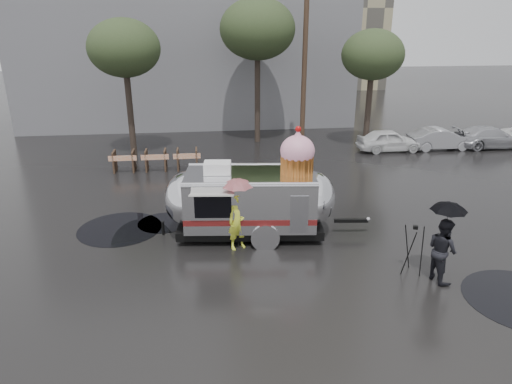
{
  "coord_description": "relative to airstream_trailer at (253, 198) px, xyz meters",
  "views": [
    {
      "loc": [
        -3.26,
        -11.56,
        6.79
      ],
      "look_at": [
        -1.59,
        2.37,
        1.52
      ],
      "focal_mm": 32.0,
      "sensor_mm": 36.0,
      "label": 1
    }
  ],
  "objects": [
    {
      "name": "tree_right",
      "position": [
        7.71,
        10.65,
        3.72
      ],
      "size": [
        3.36,
        3.36,
        6.42
      ],
      "color": "#382D26",
      "rests_on": "ground"
    },
    {
      "name": "grey_building",
      "position": [
        -2.29,
        21.65,
        5.17
      ],
      "size": [
        22.0,
        12.0,
        13.0
      ],
      "primitive_type": "cube",
      "color": "slate",
      "rests_on": "ground"
    },
    {
      "name": "tree_left",
      "position": [
        -5.29,
        10.65,
        4.15
      ],
      "size": [
        3.64,
        3.64,
        6.95
      ],
      "color": "#382D26",
      "rests_on": "ground"
    },
    {
      "name": "umbrella_black",
      "position": [
        4.84,
        -3.48,
        0.62
      ],
      "size": [
        1.17,
        1.17,
        2.35
      ],
      "color": "black",
      "rests_on": "ground"
    },
    {
      "name": "utility_pole",
      "position": [
        4.21,
        11.65,
        3.29
      ],
      "size": [
        1.6,
        0.28,
        9.0
      ],
      "color": "#473323",
      "rests_on": "ground"
    },
    {
      "name": "tripod",
      "position": [
        4.21,
        -3.05,
        -0.45
      ],
      "size": [
        0.61,
        0.59,
        1.49
      ],
      "rotation": [
        0.0,
        0.0,
        -0.34
      ],
      "color": "black",
      "rests_on": "ground"
    },
    {
      "name": "person_right",
      "position": [
        4.84,
        -3.48,
        -0.41
      ],
      "size": [
        0.66,
        0.96,
        1.84
      ],
      "primitive_type": "imported",
      "rotation": [
        0.0,
        0.0,
        1.77
      ],
      "color": "black",
      "rests_on": "ground"
    },
    {
      "name": "puddles",
      "position": [
        0.58,
        -1.48,
        -1.33
      ],
      "size": [
        14.07,
        8.64,
        0.01
      ],
      "color": "black",
      "rests_on": "ground"
    },
    {
      "name": "barricade_row",
      "position": [
        -3.84,
        7.61,
        -0.81
      ],
      "size": [
        4.3,
        0.8,
        1.0
      ],
      "color": "#473323",
      "rests_on": "ground"
    },
    {
      "name": "person_left",
      "position": [
        -0.56,
        -0.93,
        -0.39
      ],
      "size": [
        0.81,
        0.69,
        1.89
      ],
      "primitive_type": "imported",
      "rotation": [
        0.0,
        0.0,
        0.42
      ],
      "color": "#DDE938",
      "rests_on": "ground"
    },
    {
      "name": "tree_mid",
      "position": [
        1.71,
        12.65,
        5.01
      ],
      "size": [
        4.2,
        4.2,
        8.03
      ],
      "color": "#382D26",
      "rests_on": "ground"
    },
    {
      "name": "parked_cars",
      "position": [
        13.49,
        9.65,
        -0.61
      ],
      "size": [
        13.2,
        1.9,
        1.5
      ],
      "color": "silver",
      "rests_on": "ground"
    },
    {
      "name": "airstream_trailer",
      "position": [
        0.0,
        0.0,
        0.0
      ],
      "size": [
        7.03,
        2.88,
        3.8
      ],
      "rotation": [
        0.0,
        0.0,
        -0.1
      ],
      "color": "silver",
      "rests_on": "ground"
    },
    {
      "name": "ground",
      "position": [
        1.71,
        -2.35,
        -1.33
      ],
      "size": [
        120.0,
        120.0,
        0.0
      ],
      "primitive_type": "plane",
      "color": "black",
      "rests_on": "ground"
    },
    {
      "name": "umbrella_pink",
      "position": [
        -0.56,
        -0.93,
        0.62
      ],
      "size": [
        1.17,
        1.17,
        2.35
      ],
      "color": "pink",
      "rests_on": "ground"
    }
  ]
}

